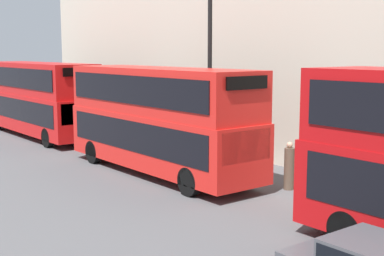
% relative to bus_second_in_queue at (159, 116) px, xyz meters
% --- Properties ---
extents(bus_second_in_queue, '(2.59, 10.05, 4.24)m').
position_rel_bus_second_in_queue_xyz_m(bus_second_in_queue, '(0.00, 0.00, 0.00)').
color(bus_second_in_queue, red).
rests_on(bus_second_in_queue, ground).
extents(bus_third_in_queue, '(2.59, 11.02, 4.23)m').
position_rel_bus_second_in_queue_xyz_m(bus_third_in_queue, '(-0.00, 12.26, -0.00)').
color(bus_third_in_queue, red).
rests_on(bus_third_in_queue, ground).
extents(street_lamp, '(0.44, 0.44, 7.42)m').
position_rel_bus_second_in_queue_xyz_m(street_lamp, '(2.16, -0.56, 2.16)').
color(street_lamp, black).
rests_on(street_lamp, ground).
extents(pedestrian, '(0.36, 0.36, 1.72)m').
position_rel_bus_second_in_queue_xyz_m(pedestrian, '(2.19, -4.91, -1.55)').
color(pedestrian, brown).
rests_on(pedestrian, ground).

